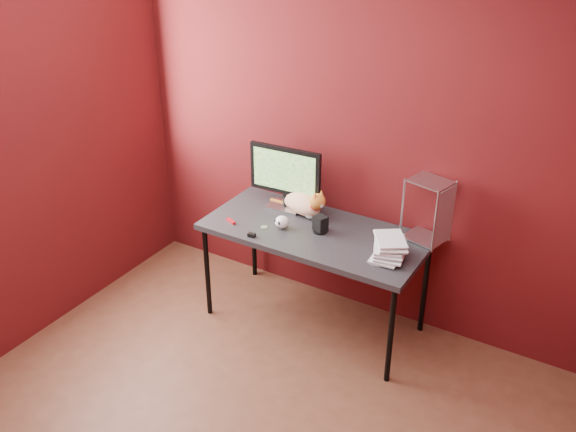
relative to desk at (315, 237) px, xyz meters
The scene contains 11 objects.
room 1.57m from the desk, 83.75° to the right, with size 3.52×3.52×2.61m.
desk is the anchor object (origin of this frame).
monitor 0.49m from the desk, 152.34° to the left, with size 0.53×0.19×0.46m.
cat 0.29m from the desk, 137.96° to the left, with size 0.49×0.30×0.24m.
skull_mug 0.24m from the desk, 156.34° to the right, with size 0.09×0.10×0.09m.
speaker 0.11m from the desk, ahead, with size 0.10×0.10×0.12m.
book_stack 0.90m from the desk, ahead, with size 0.27×0.29×1.41m.
wire_rack 0.76m from the desk, 21.12° to the left, with size 0.29×0.26×0.43m.
pocket_knife 0.59m from the desk, 160.25° to the right, with size 0.09×0.02×0.02m, color #A60C17.
black_gadget 0.43m from the desk, 137.31° to the right, with size 0.05×0.03×0.02m, color black.
washer 0.35m from the desk, 155.58° to the right, with size 0.05×0.05×0.00m, color #A5A6AA.
Camera 1 is at (1.61, -1.93, 2.84)m, focal length 40.00 mm.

